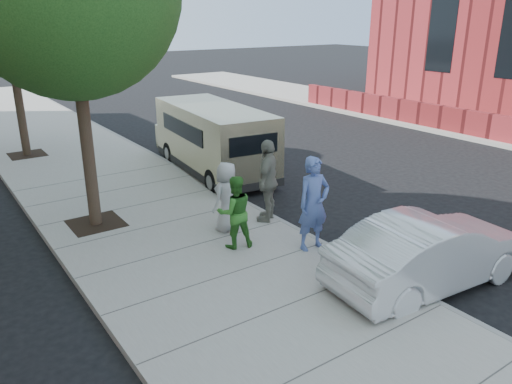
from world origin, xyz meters
TOP-DOWN VIEW (x-y plane):
  - ground at (0.00, 0.00)m, footprint 120.00×120.00m
  - sidewalk at (-1.00, 0.00)m, footprint 5.00×60.00m
  - curb_face at (1.44, 0.00)m, footprint 0.12×60.00m
  - church_wall at (13.50, 2.00)m, footprint 0.30×22.00m
  - tree_far at (-2.25, 10.00)m, footprint 3.92×3.80m
  - parking_meter at (0.33, 0.67)m, footprint 0.28×0.17m
  - van at (2.31, 4.79)m, footprint 2.51×5.99m
  - sedan at (2.00, -3.76)m, footprint 4.29×1.80m
  - person_officer at (1.05, -1.54)m, footprint 0.78×0.56m
  - person_green_shirt at (-0.25, -0.55)m, footprint 0.90×0.79m
  - person_gray_shirt at (0.08, 0.31)m, footprint 0.91×0.74m
  - person_striped_polo at (1.20, 0.26)m, footprint 1.21×1.10m

SIDE VIEW (x-z plane):
  - ground at x=0.00m, z-range 0.00..0.00m
  - sidewalk at x=-1.00m, z-range 0.00..0.15m
  - curb_face at x=1.44m, z-range -0.01..0.15m
  - church_wall at x=13.50m, z-range 0.15..1.15m
  - sedan at x=2.00m, z-range 0.00..1.38m
  - person_green_shirt at x=-0.25m, z-range 0.15..1.72m
  - person_gray_shirt at x=0.08m, z-range 0.15..1.75m
  - parking_meter at x=0.33m, z-range 0.44..1.72m
  - person_striped_polo at x=1.20m, z-range 0.15..2.13m
  - van at x=2.31m, z-range 0.06..2.22m
  - person_officer at x=1.05m, z-range 0.15..2.15m
  - tree_far at x=-2.25m, z-range 1.64..8.13m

